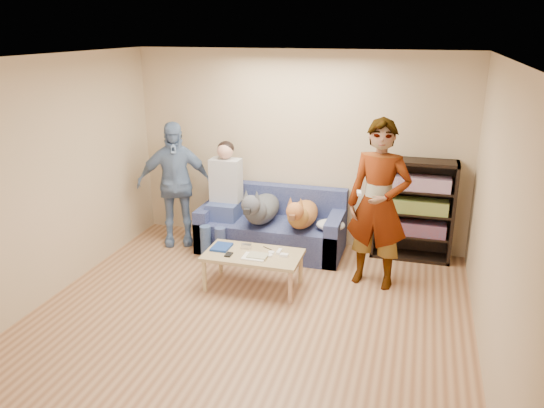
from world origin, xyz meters
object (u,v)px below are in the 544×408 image
(sofa, at_px, (272,229))
(coffee_table, at_px, (253,257))
(camera_silver, at_px, (246,246))
(dog_tan, at_px, (302,214))
(bookshelf, at_px, (413,208))
(person_standing_right, at_px, (378,205))
(person_standing_left, at_px, (175,184))
(dog_gray, at_px, (261,209))
(notebook_blue, at_px, (222,247))
(person_seated, at_px, (224,193))

(sofa, xyz_separation_m, coffee_table, (0.09, -1.13, 0.09))
(camera_silver, bearing_deg, dog_tan, 59.90)
(dog_tan, xyz_separation_m, bookshelf, (1.36, 0.44, 0.07))
(person_standing_right, bearing_deg, camera_silver, -155.75)
(person_standing_left, distance_m, dog_tan, 1.79)
(dog_gray, bearing_deg, notebook_blue, -102.81)
(person_standing_left, bearing_deg, notebook_blue, -65.70)
(camera_silver, bearing_deg, coffee_table, -45.00)
(sofa, bearing_deg, dog_tan, -24.98)
(person_standing_right, xyz_separation_m, bookshelf, (0.38, 0.88, -0.29))
(dog_gray, bearing_deg, person_standing_right, -16.52)
(camera_silver, relative_size, dog_tan, 0.10)
(notebook_blue, xyz_separation_m, dog_gray, (0.20, 0.89, 0.19))
(camera_silver, distance_m, coffee_table, 0.18)
(sofa, distance_m, bookshelf, 1.86)
(person_standing_right, relative_size, camera_silver, 17.61)
(person_standing_left, relative_size, notebook_blue, 6.53)
(person_standing_right, distance_m, dog_tan, 1.13)
(person_seated, bearing_deg, dog_gray, -7.49)
(sofa, relative_size, bookshelf, 1.46)
(notebook_blue, xyz_separation_m, sofa, (0.31, 1.08, -0.15))
(notebook_blue, relative_size, dog_gray, 0.21)
(camera_silver, xyz_separation_m, coffee_table, (0.12, -0.12, -0.07))
(camera_silver, xyz_separation_m, dog_gray, (-0.08, 0.82, 0.18))
(dog_tan, bearing_deg, person_standing_right, -24.35)
(person_standing_right, distance_m, coffee_table, 1.53)
(sofa, relative_size, person_seated, 1.29)
(camera_silver, distance_m, dog_gray, 0.84)
(person_standing_left, xyz_separation_m, sofa, (1.33, 0.15, -0.57))
(person_standing_left, xyz_separation_m, bookshelf, (3.13, 0.39, -0.17))
(person_seated, bearing_deg, camera_silver, -55.51)
(bookshelf, bearing_deg, sofa, -172.60)
(notebook_blue, xyz_separation_m, camera_silver, (0.28, 0.07, 0.01))
(bookshelf, bearing_deg, person_standing_right, -113.31)
(camera_silver, xyz_separation_m, bookshelf, (1.83, 1.25, 0.23))
(notebook_blue, relative_size, dog_tan, 0.23)
(sofa, height_order, person_seated, person_seated)
(dog_gray, distance_m, dog_tan, 0.55)
(sofa, distance_m, coffee_table, 1.14)
(person_standing_right, height_order, person_seated, person_standing_right)
(person_standing_right, distance_m, person_seated, 2.13)
(notebook_blue, relative_size, person_seated, 0.18)
(sofa, height_order, dog_tan, dog_tan)
(person_seated, distance_m, dog_tan, 1.09)
(person_standing_left, xyz_separation_m, notebook_blue, (1.02, -0.93, -0.42))
(notebook_blue, height_order, dog_tan, dog_tan)
(person_standing_right, bearing_deg, sofa, 165.48)
(person_standing_right, distance_m, bookshelf, 1.00)
(person_standing_left, relative_size, bookshelf, 1.31)
(person_standing_right, xyz_separation_m, sofa, (-1.42, 0.65, -0.69))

